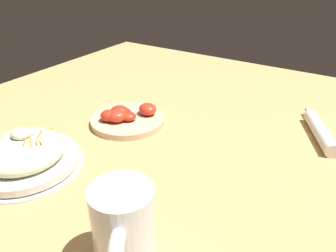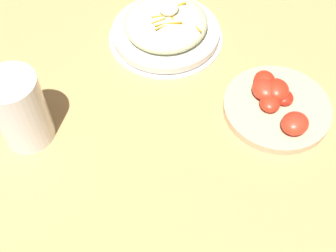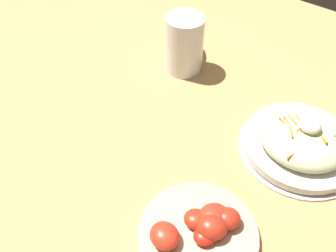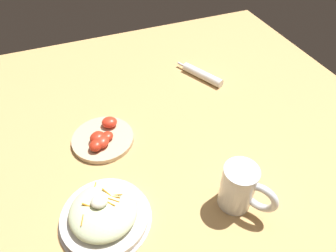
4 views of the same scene
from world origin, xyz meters
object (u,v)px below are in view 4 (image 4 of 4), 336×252
tomato_plate (103,138)px  napkin_roll (202,75)px  beer_mug (239,190)px  salad_plate (104,214)px

tomato_plate → napkin_roll: bearing=-156.4°
beer_mug → napkin_roll: 0.54m
salad_plate → beer_mug: beer_mug is taller
beer_mug → tomato_plate: (0.27, -0.33, -0.04)m
beer_mug → tomato_plate: 0.43m
napkin_roll → tomato_plate: 0.46m
napkin_roll → salad_plate: bearing=42.8°
beer_mug → salad_plate: bearing=-13.4°
napkin_roll → tomato_plate: (0.42, 0.18, -0.00)m
beer_mug → tomato_plate: size_ratio=0.71×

